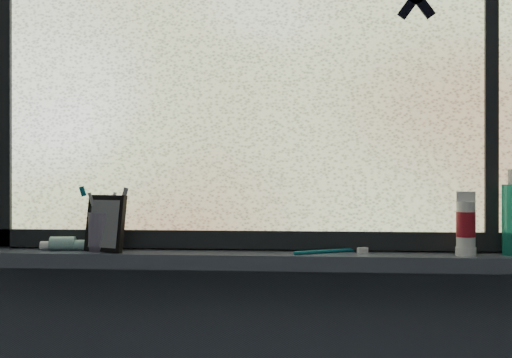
{
  "coord_description": "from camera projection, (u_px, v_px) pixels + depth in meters",
  "views": [
    {
      "loc": [
        0.09,
        -0.31,
        1.22
      ],
      "look_at": [
        -0.02,
        1.05,
        1.22
      ],
      "focal_mm": 40.0,
      "sensor_mm": 36.0,
      "label": 1
    }
  ],
  "objects": [
    {
      "name": "wall_back",
      "position": [
        271.0,
        168.0,
        1.62
      ],
      "size": [
        3.0,
        0.01,
        2.5
      ],
      "primitive_type": "cube",
      "color": "#9EA3A8",
      "rests_on": "ground"
    },
    {
      "name": "windowsill",
      "position": [
        269.0,
        260.0,
        1.55
      ],
      "size": [
        1.62,
        0.14,
        0.04
      ],
      "primitive_type": "cube",
      "color": "#434A5A",
      "rests_on": "wall_back"
    },
    {
      "name": "window_pane",
      "position": [
        270.0,
        69.0,
        1.6
      ],
      "size": [
        1.5,
        0.01,
        1.0
      ],
      "primitive_type": "cube",
      "color": "silver",
      "rests_on": "wall_back"
    },
    {
      "name": "frame_bottom",
      "position": [
        270.0,
        240.0,
        1.59
      ],
      "size": [
        1.6,
        0.03,
        0.05
      ],
      "primitive_type": "cube",
      "color": "black",
      "rests_on": "windowsill"
    },
    {
      "name": "frame_left",
      "position": [
        4.0,
        72.0,
        1.65
      ],
      "size": [
        0.05,
        0.03,
        1.1
      ],
      "primitive_type": "cube",
      "color": "black",
      "rests_on": "wall_back"
    },
    {
      "name": "frame_mullion",
      "position": [
        491.0,
        65.0,
        1.55
      ],
      "size": [
        0.03,
        0.03,
        1.0
      ],
      "primitive_type": "cube",
      "color": "black",
      "rests_on": "wall_back"
    },
    {
      "name": "vanity_mirror",
      "position": [
        105.0,
        223.0,
        1.56
      ],
      "size": [
        0.14,
        0.11,
        0.16
      ],
      "primitive_type": "cube",
      "rotation": [
        0.0,
        0.0,
        -0.39
      ],
      "color": "black",
      "rests_on": "windowsill"
    },
    {
      "name": "toothpaste_tube",
      "position": [
        71.0,
        243.0,
        1.6
      ],
      "size": [
        0.22,
        0.06,
        0.04
      ],
      "primitive_type": null,
      "rotation": [
        0.0,
        0.0,
        0.08
      ],
      "color": "white",
      "rests_on": "windowsill"
    },
    {
      "name": "toothbrush_cup",
      "position": [
        103.0,
        231.0,
        1.59
      ],
      "size": [
        0.1,
        0.1,
        0.11
      ],
      "primitive_type": "cylinder",
      "rotation": [
        0.0,
        0.0,
        0.3
      ],
      "color": "#B4A3D8",
      "rests_on": "windowsill"
    },
    {
      "name": "toothbrush_lying",
      "position": [
        325.0,
        250.0,
        1.53
      ],
      "size": [
        0.21,
        0.12,
        0.02
      ],
      "primitive_type": null,
      "rotation": [
        0.0,
        0.0,
        0.48
      ],
      "color": "#0B5A6A",
      "rests_on": "windowsill"
    },
    {
      "name": "cream_tube",
      "position": [
        466.0,
        221.0,
        1.49
      ],
      "size": [
        0.06,
        0.06,
        0.12
      ],
      "primitive_type": "cylinder",
      "rotation": [
        0.0,
        0.0,
        -0.18
      ],
      "color": "silver",
      "rests_on": "windowsill"
    }
  ]
}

